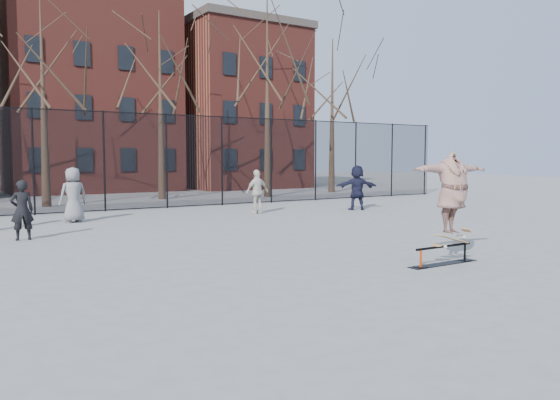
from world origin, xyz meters
TOP-DOWN VIEW (x-y plane):
  - ground at (0.00, 0.00)m, footprint 100.00×100.00m
  - skate_rail at (1.51, -1.61)m, footprint 1.77×0.27m
  - skateboard at (1.74, -1.61)m, footprint 0.91×0.22m
  - skater at (1.74, -1.61)m, footprint 2.07×0.61m
  - bystander_grey at (-3.26, 9.86)m, footprint 0.97×0.71m
  - bystander_black at (-5.24, 6.52)m, footprint 0.59×0.39m
  - bystander_white at (3.31, 9.01)m, footprint 1.02×0.50m
  - bystander_navy at (7.52, 8.10)m, footprint 1.77×1.26m
  - fence at (-0.01, 13.00)m, footprint 34.03×0.07m
  - tree_row at (-0.25, 17.15)m, footprint 33.66×7.46m
  - rowhouses at (0.72, 26.00)m, footprint 29.00×7.00m

SIDE VIEW (x-z plane):
  - ground at x=0.00m, z-range 0.00..0.00m
  - skate_rail at x=1.51m, z-range -0.04..0.35m
  - skateboard at x=1.74m, z-range 0.39..0.50m
  - bystander_black at x=-5.24m, z-range 0.00..1.58m
  - bystander_white at x=3.31m, z-range 0.00..1.69m
  - bystander_grey at x=-3.26m, z-range 0.00..1.84m
  - bystander_navy at x=7.52m, z-range 0.00..1.84m
  - skater at x=1.74m, z-range 0.50..2.17m
  - fence at x=-0.01m, z-range 0.05..4.05m
  - rowhouses at x=0.72m, z-range -0.44..12.56m
  - tree_row at x=-0.25m, z-range 2.02..12.69m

